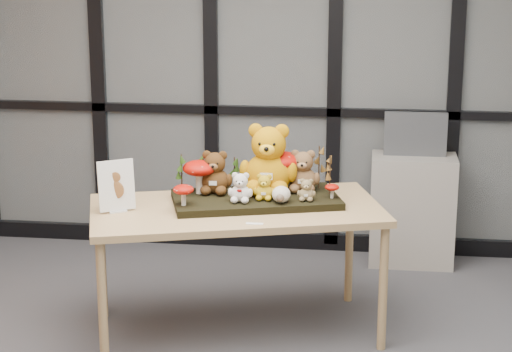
# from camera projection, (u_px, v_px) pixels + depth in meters

# --- Properties ---
(room_shell) EXTENTS (5.00, 5.00, 5.00)m
(room_shell) POSITION_uv_depth(u_px,v_px,m) (213.00, 76.00, 4.23)
(room_shell) COLOR #AFACA6
(room_shell) RESTS_ON floor
(glass_partition) EXTENTS (4.90, 0.06, 2.78)m
(glass_partition) POSITION_uv_depth(u_px,v_px,m) (272.00, 61.00, 6.67)
(glass_partition) COLOR #2D383F
(glass_partition) RESTS_ON floor
(display_table) EXTENTS (1.83, 1.28, 0.78)m
(display_table) POSITION_uv_depth(u_px,v_px,m) (236.00, 218.00, 5.35)
(display_table) COLOR tan
(display_table) RESTS_ON floor
(diorama_tray) EXTENTS (1.05, 0.73, 0.04)m
(diorama_tray) POSITION_uv_depth(u_px,v_px,m) (256.00, 200.00, 5.41)
(diorama_tray) COLOR black
(diorama_tray) RESTS_ON display_table
(bear_pooh_yellow) EXTENTS (0.42, 0.40, 0.45)m
(bear_pooh_yellow) POSITION_uv_depth(u_px,v_px,m) (269.00, 155.00, 5.44)
(bear_pooh_yellow) COLOR #CD8708
(bear_pooh_yellow) RESTS_ON diorama_tray
(bear_brown_medium) EXTENTS (0.26, 0.25, 0.28)m
(bear_brown_medium) POSITION_uv_depth(u_px,v_px,m) (215.00, 170.00, 5.45)
(bear_brown_medium) COLOR #492B11
(bear_brown_medium) RESTS_ON diorama_tray
(bear_tan_back) EXTENTS (0.26, 0.24, 0.27)m
(bear_tan_back) POSITION_uv_depth(u_px,v_px,m) (303.00, 168.00, 5.49)
(bear_tan_back) COLOR brown
(bear_tan_back) RESTS_ON diorama_tray
(bear_small_yellow) EXTENTS (0.15, 0.15, 0.17)m
(bear_small_yellow) POSITION_uv_depth(u_px,v_px,m) (264.00, 186.00, 5.32)
(bear_small_yellow) COLOR gold
(bear_small_yellow) RESTS_ON diorama_tray
(bear_white_bow) EXTENTS (0.18, 0.17, 0.19)m
(bear_white_bow) POSITION_uv_depth(u_px,v_px,m) (241.00, 186.00, 5.28)
(bear_white_bow) COLOR white
(bear_white_bow) RESTS_ON diorama_tray
(bear_beige_small) EXTENTS (0.13, 0.12, 0.14)m
(bear_beige_small) POSITION_uv_depth(u_px,v_px,m) (307.00, 188.00, 5.31)
(bear_beige_small) COLOR olive
(bear_beige_small) RESTS_ON diorama_tray
(plush_cream_hedgehog) EXTENTS (0.10, 0.09, 0.11)m
(plush_cream_hedgehog) POSITION_uv_depth(u_px,v_px,m) (281.00, 194.00, 5.27)
(plush_cream_hedgehog) COLOR beige
(plush_cream_hedgehog) RESTS_ON diorama_tray
(mushroom_back_left) EXTENTS (0.20, 0.20, 0.22)m
(mushroom_back_left) POSITION_uv_depth(u_px,v_px,m) (199.00, 175.00, 5.44)
(mushroom_back_left) COLOR #A70E05
(mushroom_back_left) RESTS_ON diorama_tray
(mushroom_back_right) EXTENTS (0.23, 0.23, 0.25)m
(mushroom_back_right) POSITION_uv_depth(u_px,v_px,m) (282.00, 169.00, 5.51)
(mushroom_back_right) COLOR #A70E05
(mushroom_back_right) RESTS_ON diorama_tray
(mushroom_front_left) EXTENTS (0.12, 0.12, 0.13)m
(mushroom_front_left) POSITION_uv_depth(u_px,v_px,m) (184.00, 194.00, 5.21)
(mushroom_front_left) COLOR #A70E05
(mushroom_front_left) RESTS_ON diorama_tray
(mushroom_front_right) EXTENTS (0.08, 0.08, 0.09)m
(mushroom_front_right) POSITION_uv_depth(u_px,v_px,m) (332.00, 190.00, 5.36)
(mushroom_front_right) COLOR #A70E05
(mushroom_front_right) RESTS_ON diorama_tray
(sprig_green_far_left) EXTENTS (0.05, 0.05, 0.24)m
(sprig_green_far_left) POSITION_uv_depth(u_px,v_px,m) (182.00, 174.00, 5.43)
(sprig_green_far_left) COLOR #14360C
(sprig_green_far_left) RESTS_ON diorama_tray
(sprig_green_mid_left) EXTENTS (0.05, 0.05, 0.22)m
(sprig_green_mid_left) POSITION_uv_depth(u_px,v_px,m) (206.00, 173.00, 5.50)
(sprig_green_mid_left) COLOR #14360C
(sprig_green_mid_left) RESTS_ON diorama_tray
(sprig_dry_far_right) EXTENTS (0.05, 0.05, 0.26)m
(sprig_dry_far_right) POSITION_uv_depth(u_px,v_px,m) (319.00, 167.00, 5.54)
(sprig_dry_far_right) COLOR brown
(sprig_dry_far_right) RESTS_ON diorama_tray
(sprig_dry_mid_right) EXTENTS (0.05, 0.05, 0.23)m
(sprig_dry_mid_right) POSITION_uv_depth(u_px,v_px,m) (330.00, 175.00, 5.43)
(sprig_dry_mid_right) COLOR brown
(sprig_dry_mid_right) RESTS_ON diorama_tray
(sprig_green_centre) EXTENTS (0.05, 0.05, 0.19)m
(sprig_green_centre) POSITION_uv_depth(u_px,v_px,m) (234.00, 173.00, 5.54)
(sprig_green_centre) COLOR #14360C
(sprig_green_centre) RESTS_ON diorama_tray
(sign_holder) EXTENTS (0.20, 0.14, 0.30)m
(sign_holder) POSITION_uv_depth(u_px,v_px,m) (116.00, 188.00, 5.21)
(sign_holder) COLOR silver
(sign_holder) RESTS_ON display_table
(label_card) EXTENTS (0.09, 0.03, 0.00)m
(label_card) POSITION_uv_depth(u_px,v_px,m) (255.00, 224.00, 5.03)
(label_card) COLOR white
(label_card) RESTS_ON display_table
(cabinet) EXTENTS (0.59, 0.35, 0.79)m
(cabinet) POSITION_uv_depth(u_px,v_px,m) (412.00, 210.00, 6.60)
(cabinet) COLOR #9C958B
(cabinet) RESTS_ON floor
(monitor) EXTENTS (0.44, 0.05, 0.31)m
(monitor) POSITION_uv_depth(u_px,v_px,m) (415.00, 134.00, 6.47)
(monitor) COLOR #4B4E52
(monitor) RESTS_ON cabinet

